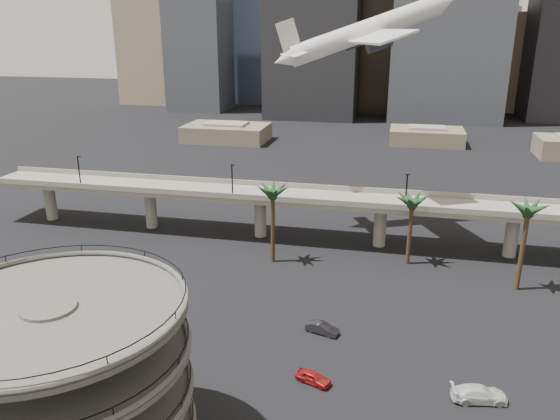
% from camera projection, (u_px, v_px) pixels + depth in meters
% --- Properties ---
extents(parking_ramp, '(22.20, 22.20, 17.35)m').
position_uv_depth(parking_ramp, '(59.00, 375.00, 45.34)').
color(parking_ramp, '#494644').
rests_on(parking_ramp, ground).
extents(overpass, '(130.00, 9.30, 14.70)m').
position_uv_depth(overpass, '(319.00, 202.00, 98.04)').
color(overpass, slate).
rests_on(overpass, ground).
extents(palm_trees, '(42.40, 10.40, 14.00)m').
position_uv_depth(palm_trees, '(400.00, 203.00, 84.27)').
color(palm_trees, '#422F1C').
rests_on(palm_trees, ground).
extents(low_buildings, '(135.00, 27.50, 6.80)m').
position_uv_depth(low_buildings, '(380.00, 138.00, 178.82)').
color(low_buildings, '#645A4A').
rests_on(low_buildings, ground).
extents(skyline, '(269.00, 86.00, 127.09)m').
position_uv_depth(skyline, '(414.00, 4.00, 232.40)').
color(skyline, gray).
rests_on(skyline, ground).
extents(airborne_jet, '(33.12, 30.83, 14.27)m').
position_uv_depth(airborne_jet, '(366.00, 32.00, 98.02)').
color(airborne_jet, silver).
rests_on(airborne_jet, ground).
extents(car_a, '(4.37, 2.95, 1.38)m').
position_uv_depth(car_a, '(313.00, 377.00, 60.02)').
color(car_a, '#AD181B').
rests_on(car_a, ground).
extents(car_b, '(4.57, 2.69, 1.42)m').
position_uv_depth(car_b, '(322.00, 328.00, 69.80)').
color(car_b, '#232127').
rests_on(car_b, ground).
extents(car_c, '(6.10, 3.32, 1.68)m').
position_uv_depth(car_c, '(479.00, 394.00, 57.09)').
color(car_c, silver).
rests_on(car_c, ground).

